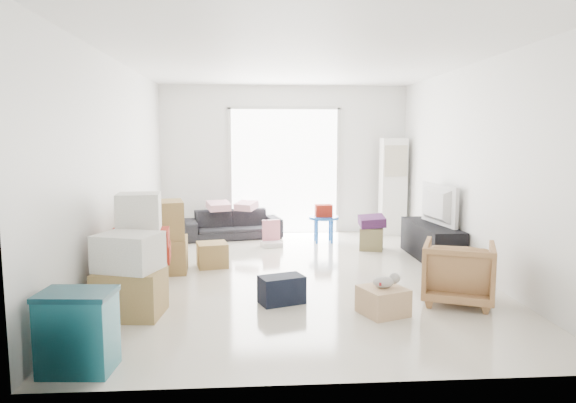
# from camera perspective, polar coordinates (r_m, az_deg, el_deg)

# --- Properties ---
(room_shell) EXTENTS (4.98, 6.48, 3.18)m
(room_shell) POSITION_cam_1_polar(r_m,az_deg,el_deg) (6.48, 1.25, 3.55)
(room_shell) COLOR beige
(room_shell) RESTS_ON ground
(sliding_door) EXTENTS (2.10, 0.04, 2.33)m
(sliding_door) POSITION_cam_1_polar(r_m,az_deg,el_deg) (9.45, -0.40, 3.98)
(sliding_door) COLOR white
(sliding_door) RESTS_ON room_shell
(ac_tower) EXTENTS (0.45, 0.30, 1.75)m
(ac_tower) POSITION_cam_1_polar(r_m,az_deg,el_deg) (9.48, 11.58, 1.62)
(ac_tower) COLOR white
(ac_tower) RESTS_ON room_shell
(tv_console) EXTENTS (0.46, 1.53, 0.51)m
(tv_console) POSITION_cam_1_polar(r_m,az_deg,el_deg) (7.76, 15.64, -4.30)
(tv_console) COLOR black
(tv_console) RESTS_ON room_shell
(television) EXTENTS (0.70, 1.07, 0.13)m
(television) POSITION_cam_1_polar(r_m,az_deg,el_deg) (7.70, 15.72, -1.96)
(television) COLOR black
(television) RESTS_ON tv_console
(sofa) EXTENTS (1.73, 0.82, 0.65)m
(sofa) POSITION_cam_1_polar(r_m,az_deg,el_deg) (9.06, -6.16, -2.02)
(sofa) COLOR #232327
(sofa) RESTS_ON room_shell
(pillow_left) EXTENTS (0.50, 0.45, 0.13)m
(pillow_left) POSITION_cam_1_polar(r_m,az_deg,el_deg) (9.00, -7.72, 0.41)
(pillow_left) COLOR #E5A7AF
(pillow_left) RESTS_ON sofa
(pillow_right) EXTENTS (0.39, 0.37, 0.11)m
(pillow_right) POSITION_cam_1_polar(r_m,az_deg,el_deg) (9.00, -4.68, 0.37)
(pillow_right) COLOR #E5A7AF
(pillow_right) RESTS_ON sofa
(armchair) EXTENTS (0.91, 0.89, 0.73)m
(armchair) POSITION_cam_1_polar(r_m,az_deg,el_deg) (5.78, 18.42, -7.14)
(armchair) COLOR tan
(armchair) RESTS_ON room_shell
(storage_bins) EXTENTS (0.57, 0.42, 0.62)m
(storage_bins) POSITION_cam_1_polar(r_m,az_deg,el_deg) (4.25, -22.32, -13.20)
(storage_bins) COLOR #195E6B
(storage_bins) RESTS_ON room_shell
(box_stack_a) EXTENTS (0.69, 0.62, 0.83)m
(box_stack_a) POSITION_cam_1_polar(r_m,az_deg,el_deg) (5.31, -17.20, -8.01)
(box_stack_a) COLOR olive
(box_stack_a) RESTS_ON room_shell
(box_stack_b) EXTENTS (0.67, 0.66, 1.16)m
(box_stack_b) POSITION_cam_1_polar(r_m,az_deg,el_deg) (5.77, -16.07, -5.63)
(box_stack_b) COLOR olive
(box_stack_b) RESTS_ON room_shell
(box_stack_c) EXTENTS (0.66, 0.64, 0.94)m
(box_stack_c) POSITION_cam_1_polar(r_m,az_deg,el_deg) (6.89, -13.81, -3.94)
(box_stack_c) COLOR olive
(box_stack_c) RESTS_ON room_shell
(loose_box) EXTENTS (0.47, 0.47, 0.33)m
(loose_box) POSITION_cam_1_polar(r_m,az_deg,el_deg) (7.12, -8.41, -5.87)
(loose_box) COLOR olive
(loose_box) RESTS_ON room_shell
(duffel_bag) EXTENTS (0.53, 0.41, 0.29)m
(duffel_bag) POSITION_cam_1_polar(r_m,az_deg,el_deg) (5.52, -0.71, -9.76)
(duffel_bag) COLOR black
(duffel_bag) RESTS_ON room_shell
(ottoman) EXTENTS (0.44, 0.44, 0.35)m
(ottoman) POSITION_cam_1_polar(r_m,az_deg,el_deg) (8.21, 9.26, -4.08)
(ottoman) COLOR olive
(ottoman) RESTS_ON room_shell
(blanket) EXTENTS (0.41, 0.41, 0.14)m
(blanket) POSITION_cam_1_polar(r_m,az_deg,el_deg) (8.16, 9.29, -2.39)
(blanket) COLOR #441F4D
(blanket) RESTS_ON ottoman
(kids_table) EXTENTS (0.51, 0.51, 0.64)m
(kids_table) POSITION_cam_1_polar(r_m,az_deg,el_deg) (8.65, 3.97, -1.56)
(kids_table) COLOR blue
(kids_table) RESTS_ON room_shell
(toy_walker) EXTENTS (0.37, 0.34, 0.42)m
(toy_walker) POSITION_cam_1_polar(r_m,az_deg,el_deg) (8.37, -1.86, -4.19)
(toy_walker) COLOR silver
(toy_walker) RESTS_ON room_shell
(wood_crate) EXTENTS (0.52, 0.52, 0.27)m
(wood_crate) POSITION_cam_1_polar(r_m,az_deg,el_deg) (5.28, 10.51, -10.80)
(wood_crate) COLOR #E1B682
(wood_crate) RESTS_ON room_shell
(plush_bunny) EXTENTS (0.28, 0.16, 0.14)m
(plush_bunny) POSITION_cam_1_polar(r_m,az_deg,el_deg) (5.24, 10.87, -8.68)
(plush_bunny) COLOR #B2ADA8
(plush_bunny) RESTS_ON wood_crate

